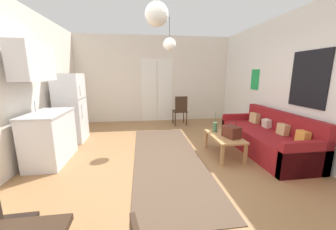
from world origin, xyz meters
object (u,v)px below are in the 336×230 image
Objects in this scene: accent_chair at (180,109)px; coffee_table at (224,138)px; pendant_lamp_near at (157,14)px; pendant_lamp_far at (169,45)px; handbag at (231,132)px; bamboo_vase at (215,127)px; refrigerator at (71,108)px; couch at (267,139)px.

coffee_table is at bearing 96.26° from accent_chair.
pendant_lamp_far is (0.43, 1.90, -0.07)m from pendant_lamp_near.
handbag is at bearing -59.67° from coffee_table.
handbag is at bearing 28.82° from pendant_lamp_near.
refrigerator is at bearing 161.22° from bamboo_vase.
handbag is (-0.88, -0.19, 0.25)m from couch.
refrigerator is 2.18× the size of pendant_lamp_far.
coffee_table is 0.59× the size of refrigerator.
refrigerator is at bearing 129.46° from pendant_lamp_near.
coffee_table is 3.52m from refrigerator.
pendant_lamp_far reaches higher than handbag.
handbag is at bearing -47.46° from pendant_lamp_far.
pendant_lamp_near is (-1.37, -0.92, 1.92)m from coffee_table.
pendant_lamp_near is 1.95m from pendant_lamp_far.
accent_chair reaches higher than couch.
pendant_lamp_far is at bearing 77.26° from pendant_lamp_near.
pendant_lamp_far is (-0.55, -1.44, 1.70)m from accent_chair.
bamboo_vase is 0.43m from handbag.
couch is 2.99× the size of pendant_lamp_far.
bamboo_vase is at bearing 94.88° from accent_chair.
refrigerator is (-4.18, 1.26, 0.52)m from couch.
coffee_table is 0.32m from bamboo_vase.
pendant_lamp_near reaches higher than refrigerator.
refrigerator reaches higher than handbag.
handbag is (0.17, -0.39, 0.01)m from bamboo_vase.
coffee_table is 1.02× the size of accent_chair.
pendant_lamp_near is (-2.33, -0.99, 2.00)m from couch.
accent_chair is at bearing 73.63° from pendant_lamp_near.
pendant_lamp_far reaches higher than refrigerator.
pendant_lamp_far is at bearing 139.82° from bamboo_vase.
refrigerator is (-3.30, 1.46, 0.28)m from handbag.
bamboo_vase is 1.18× the size of handbag.
couch is 1.37× the size of refrigerator.
bamboo_vase is at bearing -40.18° from pendant_lamp_far.
couch is 3.23m from pendant_lamp_near.
couch reaches higher than coffee_table.
pendant_lamp_near is (1.85, -2.25, 1.48)m from refrigerator.
coffee_table is 2.45m from accent_chair.
bamboo_vase is 0.57× the size of pendant_lamp_far.
refrigerator reaches higher than coffee_table.
couch is 0.94m from handbag.
pendant_lamp_far reaches higher than coffee_table.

